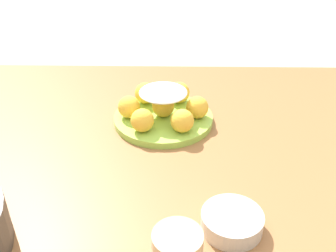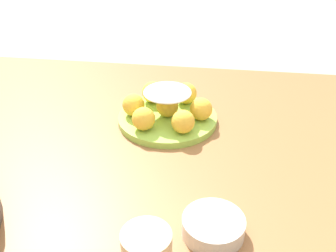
{
  "view_description": "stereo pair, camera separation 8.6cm",
  "coord_description": "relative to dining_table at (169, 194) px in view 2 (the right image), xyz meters",
  "views": [
    {
      "loc": [
        -0.0,
        0.64,
        1.21
      ],
      "look_at": [
        0.01,
        -0.09,
        0.76
      ],
      "focal_mm": 42.0,
      "sensor_mm": 36.0,
      "label": 1
    },
    {
      "loc": [
        -0.09,
        0.64,
        1.21
      ],
      "look_at": [
        0.01,
        -0.09,
        0.76
      ],
      "focal_mm": 42.0,
      "sensor_mm": 36.0,
      "label": 2
    }
  ],
  "objects": [
    {
      "name": "dining_table",
      "position": [
        0.0,
        0.0,
        0.0
      ],
      "size": [
        1.5,
        1.02,
        0.72
      ],
      "color": "#936038",
      "rests_on": "ground_plane"
    },
    {
      "name": "cake_plate",
      "position": [
        0.03,
        -0.17,
        0.11
      ],
      "size": [
        0.24,
        0.24,
        0.09
      ],
      "color": "#99CC4C",
      "rests_on": "dining_table"
    },
    {
      "name": "sauce_bowl",
      "position": [
        -0.1,
        0.17,
        0.1
      ],
      "size": [
        0.1,
        0.1,
        0.03
      ],
      "color": "beige",
      "rests_on": "dining_table"
    }
  ]
}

